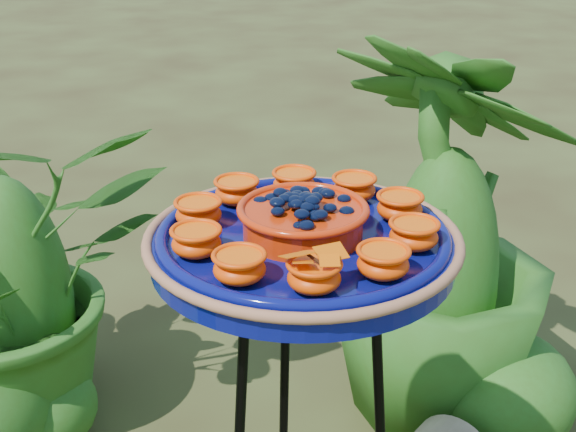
% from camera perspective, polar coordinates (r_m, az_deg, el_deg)
% --- Properties ---
extents(feeder_dish, '(0.46, 0.46, 0.10)m').
position_cam_1_polar(feeder_dish, '(1.12, 1.06, -1.52)').
color(feeder_dish, '#070D5B').
rests_on(feeder_dish, tripod_stand).
extents(shrub_back_left, '(0.94, 0.88, 0.85)m').
position_cam_1_polar(shrub_back_left, '(2.10, -19.07, -3.99)').
color(shrub_back_left, '#285516').
rests_on(shrub_back_left, ground).
extents(shrub_back_right, '(0.81, 0.81, 1.02)m').
position_cam_1_polar(shrub_back_right, '(2.02, 11.04, -1.40)').
color(shrub_back_right, '#285516').
rests_on(shrub_back_right, ground).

